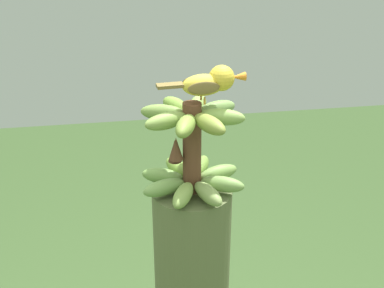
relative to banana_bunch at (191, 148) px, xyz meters
The scene contains 2 objects.
banana_bunch is the anchor object (origin of this frame).
perched_bird 0.18m from the banana_bunch, ahead, with size 0.22×0.07×0.09m.
Camera 1 is at (-0.19, -1.12, 2.01)m, focal length 45.79 mm.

